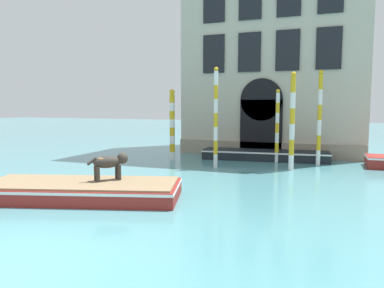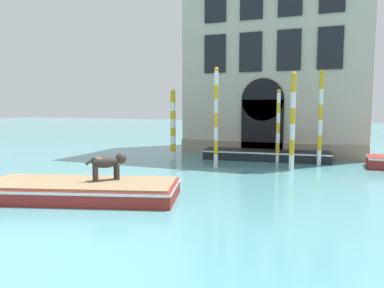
{
  "view_description": "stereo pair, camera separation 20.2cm",
  "coord_description": "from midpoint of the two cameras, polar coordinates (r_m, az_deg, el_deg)",
  "views": [
    {
      "loc": [
        5.55,
        -4.51,
        2.94
      ],
      "look_at": [
        -0.27,
        10.64,
        1.2
      ],
      "focal_mm": 35.0,
      "sensor_mm": 36.0,
      "label": 1
    },
    {
      "loc": [
        5.74,
        -4.44,
        2.94
      ],
      "look_at": [
        -0.27,
        10.64,
        1.2
      ],
      "focal_mm": 35.0,
      "sensor_mm": 36.0,
      "label": 2
    }
  ],
  "objects": [
    {
      "name": "mooring_pole_3",
      "position": [
        19.57,
        -2.62,
        2.98
      ],
      "size": [
        0.28,
        0.28,
        3.7
      ],
      "color": "white",
      "rests_on": "ground_plane"
    },
    {
      "name": "boat_moored_near_palazzo",
      "position": [
        20.08,
        11.47,
        -1.66
      ],
      "size": [
        6.64,
        2.16,
        0.51
      ],
      "rotation": [
        0.0,
        0.0,
        0.1
      ],
      "color": "black",
      "rests_on": "ground_plane"
    },
    {
      "name": "mooring_pole_4",
      "position": [
        17.0,
        15.4,
        3.36
      ],
      "size": [
        0.23,
        0.23,
        4.34
      ],
      "color": "white",
      "rests_on": "ground_plane"
    },
    {
      "name": "dog_on_deck",
      "position": [
        12.14,
        -12.1,
        -2.72
      ],
      "size": [
        0.95,
        1.07,
        0.88
      ],
      "rotation": [
        0.0,
        0.0,
        0.86
      ],
      "color": "#332D28",
      "rests_on": "boat_foreground"
    },
    {
      "name": "mooring_pole_2",
      "position": [
        18.83,
        19.28,
        3.8
      ],
      "size": [
        0.21,
        0.21,
        4.55
      ],
      "color": "white",
      "rests_on": "ground_plane"
    },
    {
      "name": "mooring_pole_1",
      "position": [
        17.18,
        4.03,
        4.03
      ],
      "size": [
        0.2,
        0.2,
        4.61
      ],
      "color": "white",
      "rests_on": "ground_plane"
    },
    {
      "name": "palazzo_left",
      "position": [
        24.81,
        13.42,
        19.79
      ],
      "size": [
        10.34,
        6.13,
        17.78
      ],
      "color": "#BCB29E",
      "rests_on": "ground_plane"
    },
    {
      "name": "boat_foreground",
      "position": [
        12.27,
        -16.26,
        -6.63
      ],
      "size": [
        6.51,
        4.04,
        0.53
      ],
      "rotation": [
        0.0,
        0.0,
        0.3
      ],
      "color": "maroon",
      "rests_on": "ground_plane"
    },
    {
      "name": "mooring_pole_0",
      "position": [
        19.19,
        13.28,
        2.71
      ],
      "size": [
        0.19,
        0.19,
        3.68
      ],
      "color": "white",
      "rests_on": "ground_plane"
    }
  ]
}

